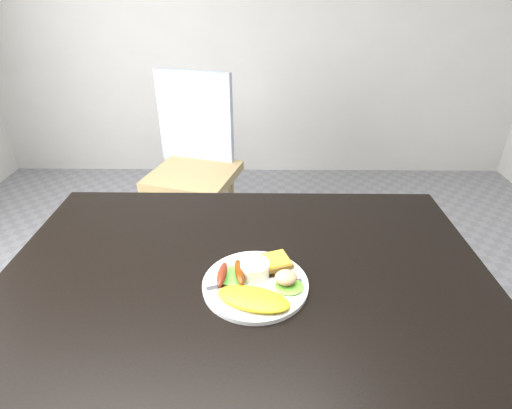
{
  "coord_description": "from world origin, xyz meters",
  "views": [
    {
      "loc": [
        0.04,
        -0.78,
        1.38
      ],
      "look_at": [
        0.02,
        0.05,
        0.9
      ],
      "focal_mm": 28.0,
      "sensor_mm": 36.0,
      "label": 1
    }
  ],
  "objects_px": {
    "dining_table": "(246,275)",
    "person": "(305,199)",
    "plate": "(255,284)",
    "dining_chair": "(194,176)"
  },
  "relations": [
    {
      "from": "dining_table",
      "to": "person",
      "type": "height_order",
      "value": "person"
    },
    {
      "from": "dining_table",
      "to": "dining_chair",
      "type": "relative_size",
      "value": 2.79
    },
    {
      "from": "plate",
      "to": "dining_chair",
      "type": "bearing_deg",
      "value": 105.93
    },
    {
      "from": "person",
      "to": "plate",
      "type": "distance_m",
      "value": 0.55
    },
    {
      "from": "dining_chair",
      "to": "plate",
      "type": "distance_m",
      "value": 1.31
    },
    {
      "from": "dining_chair",
      "to": "plate",
      "type": "xyz_separation_m",
      "value": [
        0.35,
        -1.23,
        0.31
      ]
    },
    {
      "from": "dining_chair",
      "to": "plate",
      "type": "bearing_deg",
      "value": -58.04
    },
    {
      "from": "dining_chair",
      "to": "dining_table",
      "type": "bearing_deg",
      "value": -58.32
    },
    {
      "from": "dining_table",
      "to": "plate",
      "type": "relative_size",
      "value": 4.87
    },
    {
      "from": "dining_chair",
      "to": "person",
      "type": "xyz_separation_m",
      "value": [
        0.52,
        -0.71,
        0.25
      ]
    }
  ]
}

